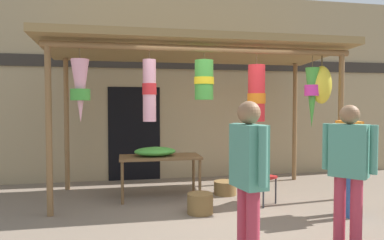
{
  "coord_description": "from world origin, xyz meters",
  "views": [
    {
      "loc": [
        -1.45,
        -5.1,
        1.62
      ],
      "look_at": [
        -0.23,
        1.11,
        1.35
      ],
      "focal_mm": 32.98,
      "sensor_mm": 36.0,
      "label": 1
    }
  ],
  "objects_px": {
    "vendor_in_orange": "(349,151)",
    "customer_foreground": "(249,171)",
    "flower_heap_on_table": "(156,151)",
    "passerby_at_right": "(349,163)",
    "display_table": "(160,160)",
    "wicker_basket_spare": "(200,203)",
    "folding_chair": "(258,174)",
    "wicker_basket_by_table": "(225,188)"
  },
  "relations": [
    {
      "from": "wicker_basket_spare",
      "to": "vendor_in_orange",
      "type": "distance_m",
      "value": 2.29
    },
    {
      "from": "flower_heap_on_table",
      "to": "wicker_basket_spare",
      "type": "relative_size",
      "value": 1.85
    },
    {
      "from": "folding_chair",
      "to": "wicker_basket_spare",
      "type": "height_order",
      "value": "folding_chair"
    },
    {
      "from": "wicker_basket_spare",
      "to": "customer_foreground",
      "type": "xyz_separation_m",
      "value": [
        0.07,
        -1.86,
        0.83
      ]
    },
    {
      "from": "flower_heap_on_table",
      "to": "passerby_at_right",
      "type": "bearing_deg",
      "value": -51.86
    },
    {
      "from": "wicker_basket_by_table",
      "to": "vendor_in_orange",
      "type": "relative_size",
      "value": 0.25
    },
    {
      "from": "wicker_basket_spare",
      "to": "customer_foreground",
      "type": "height_order",
      "value": "customer_foreground"
    },
    {
      "from": "folding_chair",
      "to": "wicker_basket_spare",
      "type": "bearing_deg",
      "value": -164.79
    },
    {
      "from": "vendor_in_orange",
      "to": "passerby_at_right",
      "type": "distance_m",
      "value": 1.2
    },
    {
      "from": "display_table",
      "to": "customer_foreground",
      "type": "xyz_separation_m",
      "value": [
        0.56,
        -2.84,
        0.32
      ]
    },
    {
      "from": "display_table",
      "to": "wicker_basket_by_table",
      "type": "height_order",
      "value": "display_table"
    },
    {
      "from": "folding_chair",
      "to": "wicker_basket_spare",
      "type": "relative_size",
      "value": 2.17
    },
    {
      "from": "flower_heap_on_table",
      "to": "wicker_basket_spare",
      "type": "distance_m",
      "value": 1.32
    },
    {
      "from": "flower_heap_on_table",
      "to": "customer_foreground",
      "type": "bearing_deg",
      "value": -77.44
    },
    {
      "from": "passerby_at_right",
      "to": "vendor_in_orange",
      "type": "bearing_deg",
      "value": 54.97
    },
    {
      "from": "vendor_in_orange",
      "to": "customer_foreground",
      "type": "relative_size",
      "value": 0.97
    },
    {
      "from": "vendor_in_orange",
      "to": "customer_foreground",
      "type": "xyz_separation_m",
      "value": [
        -2.02,
        -1.33,
        0.03
      ]
    },
    {
      "from": "wicker_basket_by_table",
      "to": "flower_heap_on_table",
      "type": "bearing_deg",
      "value": -179.48
    },
    {
      "from": "wicker_basket_spare",
      "to": "customer_foreground",
      "type": "bearing_deg",
      "value": -87.85
    },
    {
      "from": "display_table",
      "to": "flower_heap_on_table",
      "type": "distance_m",
      "value": 0.17
    },
    {
      "from": "folding_chair",
      "to": "wicker_basket_by_table",
      "type": "xyz_separation_m",
      "value": [
        -0.33,
        0.73,
        -0.38
      ]
    },
    {
      "from": "flower_heap_on_table",
      "to": "wicker_basket_by_table",
      "type": "height_order",
      "value": "flower_heap_on_table"
    },
    {
      "from": "wicker_basket_by_table",
      "to": "passerby_at_right",
      "type": "bearing_deg",
      "value": -74.1
    },
    {
      "from": "display_table",
      "to": "folding_chair",
      "type": "relative_size",
      "value": 1.65
    },
    {
      "from": "passerby_at_right",
      "to": "wicker_basket_by_table",
      "type": "bearing_deg",
      "value": 105.9
    },
    {
      "from": "wicker_basket_spare",
      "to": "passerby_at_right",
      "type": "xyz_separation_m",
      "value": [
        1.4,
        -1.51,
        0.8
      ]
    },
    {
      "from": "folding_chair",
      "to": "wicker_basket_by_table",
      "type": "distance_m",
      "value": 0.89
    },
    {
      "from": "folding_chair",
      "to": "customer_foreground",
      "type": "height_order",
      "value": "customer_foreground"
    },
    {
      "from": "display_table",
      "to": "vendor_in_orange",
      "type": "height_order",
      "value": "vendor_in_orange"
    },
    {
      "from": "display_table",
      "to": "flower_heap_on_table",
      "type": "height_order",
      "value": "flower_heap_on_table"
    },
    {
      "from": "passerby_at_right",
      "to": "wicker_basket_spare",
      "type": "bearing_deg",
      "value": 132.81
    },
    {
      "from": "display_table",
      "to": "folding_chair",
      "type": "distance_m",
      "value": 1.67
    },
    {
      "from": "flower_heap_on_table",
      "to": "wicker_basket_by_table",
      "type": "distance_m",
      "value": 1.43
    },
    {
      "from": "vendor_in_orange",
      "to": "passerby_at_right",
      "type": "relative_size",
      "value": 0.99
    },
    {
      "from": "display_table",
      "to": "passerby_at_right",
      "type": "relative_size",
      "value": 0.86
    },
    {
      "from": "flower_heap_on_table",
      "to": "passerby_at_right",
      "type": "xyz_separation_m",
      "value": [
        1.96,
        -2.5,
        0.14
      ]
    },
    {
      "from": "wicker_basket_by_table",
      "to": "display_table",
      "type": "bearing_deg",
      "value": -179.1
    },
    {
      "from": "folding_chair",
      "to": "vendor_in_orange",
      "type": "bearing_deg",
      "value": -36.8
    },
    {
      "from": "wicker_basket_spare",
      "to": "passerby_at_right",
      "type": "height_order",
      "value": "passerby_at_right"
    },
    {
      "from": "flower_heap_on_table",
      "to": "wicker_basket_by_table",
      "type": "bearing_deg",
      "value": 0.52
    },
    {
      "from": "vendor_in_orange",
      "to": "passerby_at_right",
      "type": "height_order",
      "value": "passerby_at_right"
    },
    {
      "from": "wicker_basket_spare",
      "to": "wicker_basket_by_table",
      "type": "bearing_deg",
      "value": 55.74
    }
  ]
}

